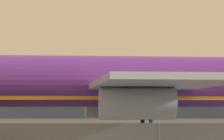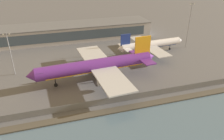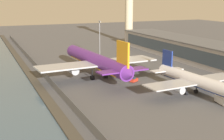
% 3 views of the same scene
% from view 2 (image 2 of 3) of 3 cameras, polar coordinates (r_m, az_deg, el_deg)
% --- Properties ---
extents(ground_plane, '(500.00, 500.00, 0.00)m').
position_cam_2_polar(ground_plane, '(92.93, -2.00, -3.05)').
color(ground_plane, '#565659').
extents(shoreline_seawall, '(320.00, 3.00, 0.50)m').
position_cam_2_polar(shoreline_seawall, '(76.36, 2.02, -10.23)').
color(shoreline_seawall, '#474238').
rests_on(shoreline_seawall, ground).
extents(perimeter_fence, '(280.00, 0.10, 2.56)m').
position_cam_2_polar(perimeter_fence, '(79.22, 0.99, -7.76)').
color(perimeter_fence, slate).
rests_on(perimeter_fence, ground).
extents(cargo_jet_purple, '(56.14, 48.09, 16.90)m').
position_cam_2_polar(cargo_jet_purple, '(92.13, -3.76, 1.16)').
color(cargo_jet_purple, '#602889').
rests_on(cargo_jet_purple, ground).
extents(passenger_jet_white, '(40.45, 34.46, 12.57)m').
position_cam_2_polar(passenger_jet_white, '(121.96, 10.00, 6.52)').
color(passenger_jet_white, white).
rests_on(passenger_jet_white, ground).
extents(baggage_tug, '(2.96, 3.57, 1.80)m').
position_cam_2_polar(baggage_tug, '(106.53, 1.44, 1.55)').
color(baggage_tug, red).
rests_on(baggage_tug, ground).
extents(ops_van, '(5.49, 3.00, 2.48)m').
position_cam_2_polar(ops_van, '(129.38, 13.41, 5.72)').
color(ops_van, white).
rests_on(ops_van, ground).
extents(terminal_building, '(119.82, 20.42, 9.94)m').
position_cam_2_polar(terminal_building, '(144.38, -14.00, 9.40)').
color(terminal_building, '#B2B2B7').
rests_on(terminal_building, ground).
extents(apron_light_mast_apron_west, '(3.20, 0.40, 19.34)m').
position_cam_2_polar(apron_light_mast_apron_west, '(103.85, -25.06, 4.33)').
color(apron_light_mast_apron_west, gray).
rests_on(apron_light_mast_apron_west, ground).
extents(apron_light_mast_apron_east, '(3.20, 0.40, 25.59)m').
position_cam_2_polar(apron_light_mast_apron_east, '(132.88, 19.51, 11.30)').
color(apron_light_mast_apron_east, gray).
rests_on(apron_light_mast_apron_east, ground).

